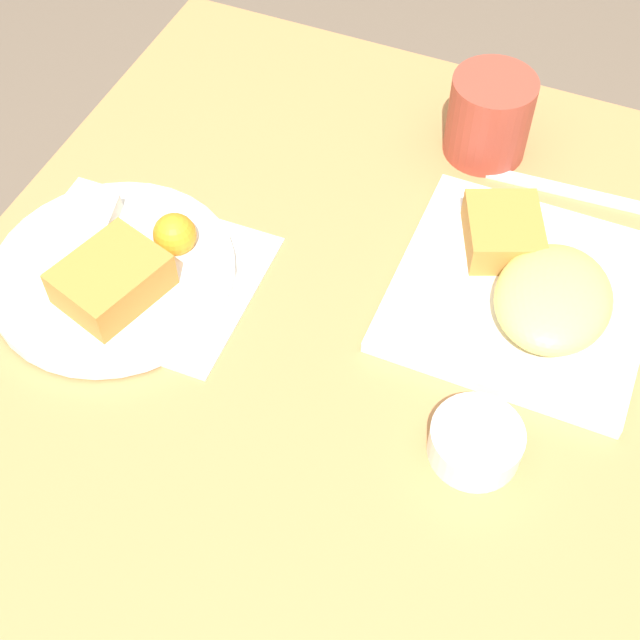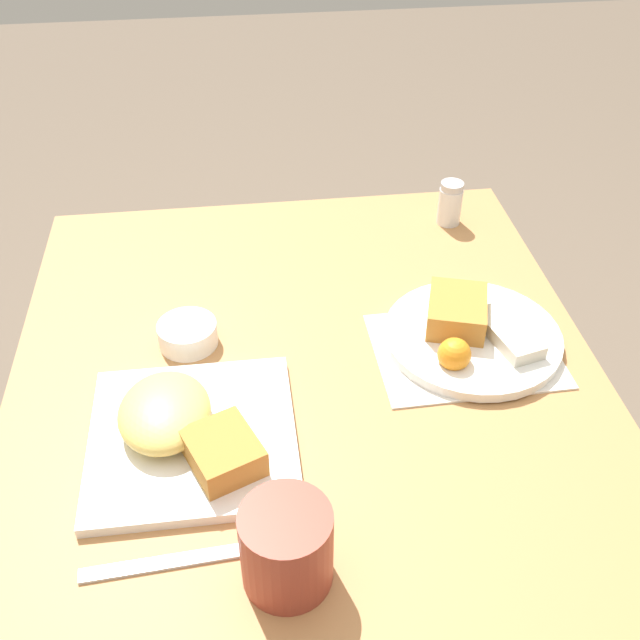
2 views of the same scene
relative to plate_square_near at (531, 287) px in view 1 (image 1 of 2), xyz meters
name	(u,v)px [view 1 (image 1 of 2)]	position (x,y,z in m)	size (l,w,h in m)	color
ground_plane	(331,602)	(-0.11, 0.16, -0.77)	(8.00, 8.00, 0.00)	brown
dining_table	(337,391)	(-0.11, 0.16, -0.12)	(0.88, 0.78, 0.75)	#B27A47
menu_card	(137,271)	(-0.12, 0.37, -0.02)	(0.19, 0.25, 0.00)	silver
plate_square_near	(531,287)	(0.00, 0.00, 0.00)	(0.24, 0.24, 0.06)	white
plate_oval_far	(114,269)	(-0.14, 0.39, 0.00)	(0.24, 0.24, 0.05)	white
sauce_ramekin	(476,441)	(-0.18, 0.00, 0.00)	(0.08, 0.08, 0.03)	white
butter_knife	(569,191)	(0.16, 0.00, -0.02)	(0.03, 0.21, 0.00)	silver
coffee_mug	(489,117)	(0.19, 0.10, 0.03)	(0.09, 0.09, 0.10)	#9E3D2D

